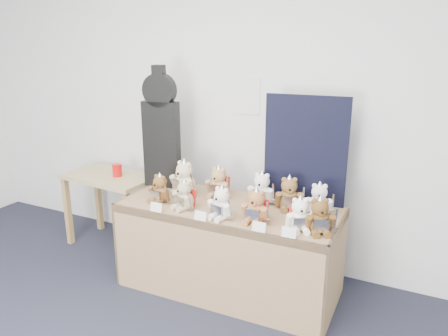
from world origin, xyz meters
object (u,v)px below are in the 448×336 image
at_px(display_table, 225,228).
at_px(teddy_front_far_right, 300,215).
at_px(teddy_back_left, 184,179).
at_px(teddy_back_end, 319,200).
at_px(side_table, 110,188).
at_px(teddy_front_end, 320,217).
at_px(teddy_front_right, 256,208).
at_px(red_cup, 117,170).
at_px(teddy_front_left, 184,196).
at_px(teddy_back_centre_left, 218,183).
at_px(teddy_back_centre_right, 262,190).
at_px(teddy_front_centre, 221,204).
at_px(teddy_back_right, 289,195).
at_px(teddy_front_far_left, 160,190).
at_px(guitar_case, 161,129).

distance_m(display_table, teddy_front_far_right, 0.65).
relative_size(teddy_back_left, teddy_back_end, 1.21).
height_order(side_table, teddy_front_end, teddy_front_end).
bearing_deg(teddy_front_right, teddy_front_end, 7.61).
distance_m(display_table, red_cup, 1.26).
relative_size(teddy_front_left, teddy_back_centre_left, 0.89).
bearing_deg(teddy_front_end, display_table, 145.74).
height_order(display_table, teddy_back_centre_right, teddy_back_centre_right).
distance_m(teddy_front_centre, teddy_front_far_right, 0.55).
xyz_separation_m(display_table, teddy_front_end, (0.72, -0.09, 0.26)).
xyz_separation_m(teddy_front_right, teddy_back_end, (0.35, 0.33, -0.00)).
height_order(teddy_back_left, teddy_back_end, teddy_back_left).
bearing_deg(display_table, teddy_back_right, 26.44).
bearing_deg(teddy_back_right, teddy_back_centre_left, 157.63).
distance_m(teddy_front_centre, teddy_back_centre_left, 0.43).
xyz_separation_m(teddy_front_far_left, teddy_back_left, (0.08, 0.22, 0.03)).
bearing_deg(guitar_case, teddy_back_centre_left, -10.17).
bearing_deg(display_table, red_cup, 166.73).
relative_size(teddy_front_left, teddy_front_centre, 0.95).
bearing_deg(red_cup, teddy_back_end, -1.49).
relative_size(red_cup, teddy_back_right, 0.41).
height_order(teddy_back_left, teddy_back_right, teddy_back_left).
xyz_separation_m(display_table, side_table, (-1.31, 0.26, 0.03)).
bearing_deg(teddy_front_left, teddy_back_centre_left, 91.61).
relative_size(teddy_front_far_left, teddy_front_right, 0.91).
bearing_deg(display_table, teddy_back_end, 17.39).
relative_size(teddy_front_far_left, teddy_front_left, 1.00).
bearing_deg(teddy_front_left, teddy_back_left, 141.26).
bearing_deg(teddy_back_centre_left, teddy_back_end, 2.04).
bearing_deg(teddy_front_left, display_table, 42.89).
bearing_deg(teddy_front_centre, teddy_back_centre_right, 81.24).
height_order(guitar_case, teddy_front_right, guitar_case).
height_order(teddy_front_left, teddy_front_right, teddy_front_right).
bearing_deg(teddy_back_right, teddy_back_left, 162.92).
height_order(teddy_front_right, teddy_back_centre_left, teddy_back_centre_left).
height_order(side_table, guitar_case, guitar_case).
distance_m(teddy_front_right, teddy_back_end, 0.48).
bearing_deg(teddy_back_left, teddy_front_far_right, -2.81).
distance_m(teddy_front_end, teddy_back_end, 0.31).
bearing_deg(teddy_front_far_right, display_table, 143.15).
bearing_deg(red_cup, teddy_back_right, -1.60).
bearing_deg(teddy_back_centre_left, side_table, -179.51).
bearing_deg(red_cup, teddy_back_centre_left, -2.34).
distance_m(red_cup, teddy_back_left, 0.79).
xyz_separation_m(teddy_front_right, teddy_back_centre_right, (-0.10, 0.35, 0.00)).
bearing_deg(side_table, teddy_front_centre, -12.28).
height_order(teddy_front_far_left, teddy_front_right, teddy_front_right).
bearing_deg(side_table, teddy_front_far_right, -6.14).
height_order(guitar_case, teddy_back_centre_left, guitar_case).
bearing_deg(red_cup, teddy_front_far_right, -11.44).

